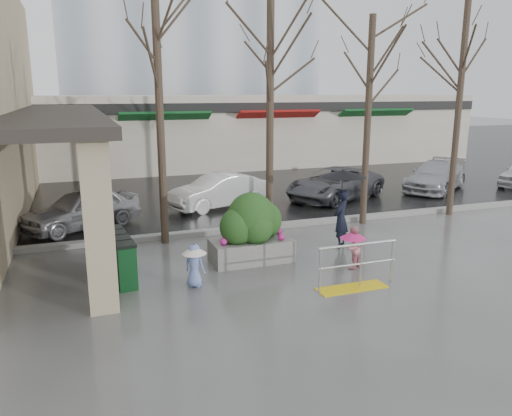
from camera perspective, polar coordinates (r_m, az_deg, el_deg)
ground at (r=11.79m, az=2.40°, el=-7.87°), size 120.00×120.00×0.00m
street_asphalt at (r=32.73m, az=-12.24°, el=5.49°), size 120.00×36.00×0.01m
curb at (r=15.36m, az=-3.20°, el=-2.54°), size 120.00×0.30×0.15m
canopy_slab at (r=18.21m, az=-22.04°, el=10.34°), size 2.80×18.00×0.25m
pillar_front at (r=10.00m, az=-17.56°, el=-1.82°), size 0.55×0.55×3.50m
pillar_back at (r=16.38m, az=-18.56°, el=3.79°), size 0.55×0.55×3.50m
storefront_row at (r=28.90m, az=-7.37°, el=8.70°), size 34.00×6.74×4.00m
handrail at (r=11.23m, az=11.25°, el=-7.17°), size 1.90×0.50×1.03m
tree_west at (r=13.98m, az=-11.21°, el=16.45°), size 3.20×3.20×6.80m
tree_midwest at (r=14.82m, az=1.65°, el=17.06°), size 3.20×3.20×7.00m
tree_mideast at (r=16.29m, az=12.92°, el=15.08°), size 3.20×3.20×6.50m
tree_east at (r=18.41m, az=22.61°, el=15.81°), size 3.20×3.20×7.20m
woman at (r=13.80m, az=9.76°, el=1.06°), size 1.30×1.30×2.21m
child_pink at (r=12.36m, az=11.00°, el=-4.10°), size 0.65×0.65×1.05m
child_blue at (r=11.12m, az=-7.05°, el=-6.05°), size 0.56×0.55×0.99m
planter at (r=12.60m, az=-0.53°, el=-2.36°), size 2.05×1.21×1.79m
news_boxes at (r=11.96m, az=-15.27°, el=-5.36°), size 0.61×1.91×1.05m
car_a at (r=16.60m, az=-19.27°, el=-0.09°), size 3.95×3.10×1.26m
car_b at (r=18.54m, az=-4.28°, el=1.96°), size 4.05×2.47×1.26m
car_c at (r=20.18m, az=9.02°, el=2.75°), size 4.99×3.86×1.26m
car_d at (r=23.14m, az=19.83°, el=3.46°), size 4.58×3.92×1.26m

